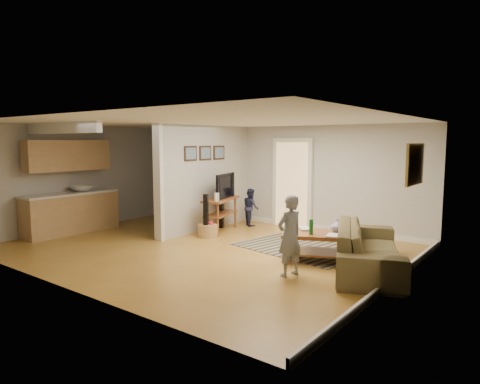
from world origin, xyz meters
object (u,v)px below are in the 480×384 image
at_px(speaker_left, 206,216).
at_px(child, 289,276).
at_px(sofa, 368,270).
at_px(tv_console, 221,201).
at_px(toddler, 251,225).
at_px(toy_basket, 208,230).
at_px(coffee_table, 322,239).
at_px(speaker_right, 221,208).

xyz_separation_m(speaker_left, child, (2.84, -1.21, -0.49)).
relative_size(sofa, tv_console, 1.89).
relative_size(child, toddler, 1.36).
relative_size(sofa, toy_basket, 5.74).
relative_size(sofa, coffee_table, 1.68).
bearing_deg(speaker_left, coffee_table, -26.41).
height_order(coffee_table, speaker_right, speaker_right).
relative_size(speaker_left, toddler, 1.03).
bearing_deg(tv_console, child, -49.69).
distance_m(tv_console, speaker_left, 0.80).
relative_size(speaker_right, toy_basket, 2.25).
xyz_separation_m(sofa, tv_console, (-3.90, 0.88, 0.72)).
xyz_separation_m(speaker_left, toy_basket, (-0.04, 0.11, -0.33)).
bearing_deg(child, toddler, -119.32).
bearing_deg(tv_console, toy_basket, -94.79).
relative_size(tv_console, speaker_right, 1.35).
xyz_separation_m(speaker_left, toddler, (-0.04, 1.75, -0.49)).
bearing_deg(speaker_right, tv_console, -65.99).
bearing_deg(speaker_right, toy_basket, -83.40).
bearing_deg(coffee_table, toddler, 146.93).
distance_m(sofa, speaker_left, 3.75).
distance_m(tv_console, toy_basket, 0.86).
height_order(toy_basket, child, child).
xyz_separation_m(child, toddler, (-2.88, 2.97, 0.00)).
height_order(speaker_left, toddler, speaker_left).
bearing_deg(speaker_right, sofa, -32.28).
relative_size(coffee_table, child, 1.18).
bearing_deg(child, tv_console, -106.42).
relative_size(speaker_left, speaker_right, 0.98).
bearing_deg(coffee_table, sofa, 0.33).
relative_size(speaker_right, child, 0.77).
bearing_deg(sofa, toy_basket, 63.37).
height_order(sofa, child, child).
bearing_deg(coffee_table, speaker_left, 177.09).
relative_size(speaker_left, toy_basket, 2.20).
height_order(sofa, coffee_table, coffee_table).
distance_m(sofa, child, 1.39).
relative_size(speaker_left, child, 0.76).
height_order(speaker_right, toy_basket, speaker_right).
bearing_deg(coffee_table, speaker_right, 160.12).
relative_size(coffee_table, speaker_right, 1.52).
distance_m(speaker_left, toddler, 1.82).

